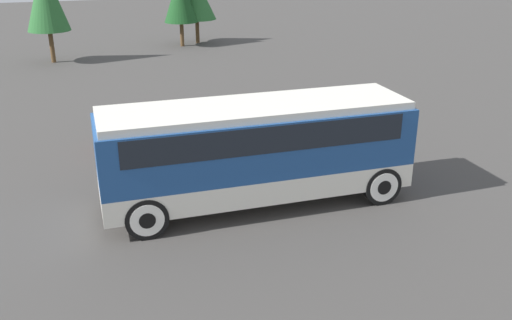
{
  "coord_description": "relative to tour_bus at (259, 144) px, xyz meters",
  "views": [
    {
      "loc": [
        -4.73,
        -15.04,
        7.72
      ],
      "look_at": [
        0.0,
        0.0,
        1.41
      ],
      "focal_mm": 40.0,
      "sensor_mm": 36.0,
      "label": 1
    }
  ],
  "objects": [
    {
      "name": "parked_car_mid",
      "position": [
        -1.6,
        6.0,
        -1.19
      ],
      "size": [
        4.41,
        1.96,
        1.42
      ],
      "color": "maroon",
      "rests_on": "ground_plane"
    },
    {
      "name": "ground_plane",
      "position": [
        -0.1,
        0.0,
        -1.9
      ],
      "size": [
        120.0,
        120.0,
        0.0
      ],
      "primitive_type": "plane",
      "color": "#423F3D"
    },
    {
      "name": "parked_car_near",
      "position": [
        4.56,
        5.66,
        -1.21
      ],
      "size": [
        4.09,
        1.85,
        1.38
      ],
      "color": "#BCBCC1",
      "rests_on": "ground_plane"
    },
    {
      "name": "tour_bus",
      "position": [
        0.0,
        0.0,
        0.0
      ],
      "size": [
        9.18,
        2.69,
        3.14
      ],
      "color": "silver",
      "rests_on": "ground_plane"
    }
  ]
}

